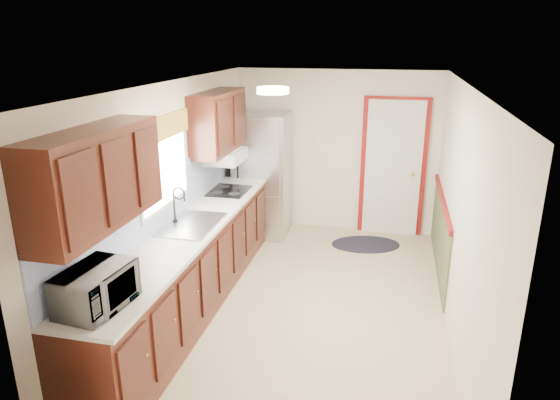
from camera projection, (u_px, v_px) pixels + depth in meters
The scene contains 8 objects.
room_shell at pixel (306, 204), 5.13m from camera, with size 3.20×5.20×2.52m.
kitchen_run at pixel (185, 239), 5.25m from camera, with size 0.63×4.00×2.20m.
back_wall_trim at pixel (402, 181), 7.06m from camera, with size 1.12×2.30×2.08m.
ceiling_fixture at pixel (273, 90), 4.65m from camera, with size 0.30×0.30×0.06m, color #FFD88C.
microwave at pixel (95, 284), 3.61m from camera, with size 0.57×0.31×0.38m, color white.
refrigerator at pixel (262, 175), 7.34m from camera, with size 0.78×0.77×1.81m.
rug at pixel (366, 244), 7.15m from camera, with size 0.97×0.63×0.01m, color black.
cooktop at pixel (229, 191), 6.42m from camera, with size 0.47×0.56×0.02m, color black.
Camera 1 is at (0.83, -4.80, 2.84)m, focal length 32.00 mm.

